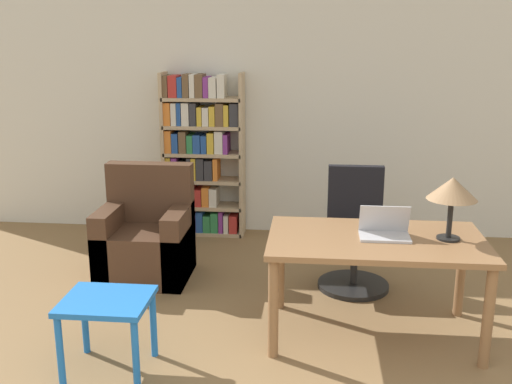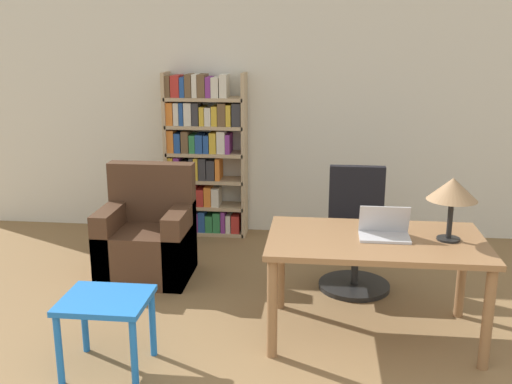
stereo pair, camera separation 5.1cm
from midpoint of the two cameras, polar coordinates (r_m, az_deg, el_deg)
name	(u,v)px [view 1 (the left image)]	position (r m, az deg, el deg)	size (l,w,h in m)	color
wall_back	(317,107)	(6.30, 5.58, 8.04)	(8.00, 0.06, 2.70)	silver
desk	(376,251)	(4.24, 10.99, -5.52)	(1.49, 0.87, 0.73)	olive
laptop	(384,230)	(4.22, 11.80, -3.57)	(0.34, 0.22, 0.22)	#B2B2B7
table_lamp	(452,190)	(4.20, 17.86, 0.18)	(0.34, 0.34, 0.43)	black
office_chair	(355,238)	(5.13, 9.08, -4.30)	(0.60, 0.60, 1.01)	black
side_table_blue	(107,311)	(3.93, -14.37, -10.95)	(0.54, 0.47, 0.50)	blue
armchair	(146,241)	(5.36, -10.70, -4.58)	(0.77, 0.66, 0.98)	#472D1E
bookshelf	(200,156)	(6.31, -5.60, 3.42)	(0.85, 0.28, 1.71)	tan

